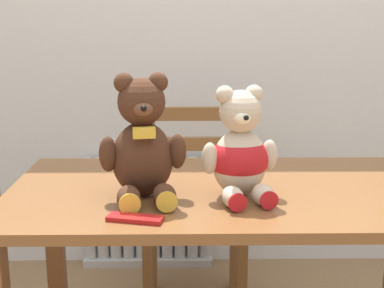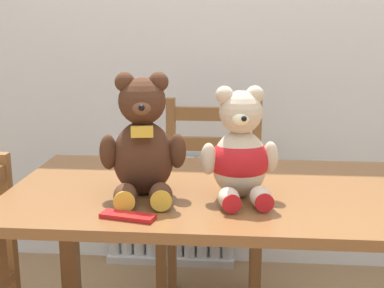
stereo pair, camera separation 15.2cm
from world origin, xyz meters
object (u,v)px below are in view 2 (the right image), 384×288
(chocolate_bar, at_px, (128,216))
(wooden_chair_behind, at_px, (212,207))
(teddy_bear_left, at_px, (143,144))
(teddy_bear_right, at_px, (239,154))

(chocolate_bar, bearing_deg, wooden_chair_behind, 80.06)
(teddy_bear_left, height_order, teddy_bear_right, teddy_bear_left)
(wooden_chair_behind, distance_m, teddy_bear_left, 0.91)
(wooden_chair_behind, xyz_separation_m, teddy_bear_right, (0.11, -0.76, 0.44))
(teddy_bear_left, xyz_separation_m, teddy_bear_right, (0.27, 0.00, -0.03))
(wooden_chair_behind, xyz_separation_m, chocolate_bar, (-0.17, -0.96, 0.31))
(wooden_chair_behind, distance_m, chocolate_bar, 1.02)
(teddy_bear_right, xyz_separation_m, chocolate_bar, (-0.28, -0.20, -0.12))
(teddy_bear_left, bearing_deg, teddy_bear_right, 172.04)
(wooden_chair_behind, relative_size, teddy_bear_left, 2.61)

